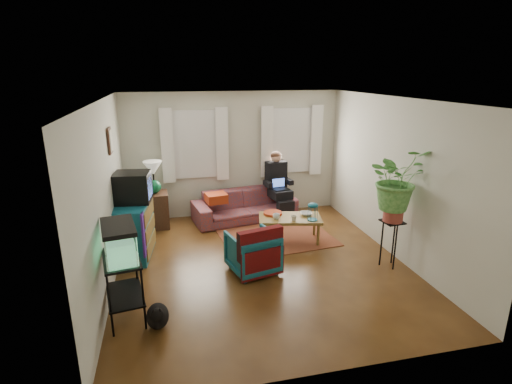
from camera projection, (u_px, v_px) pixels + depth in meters
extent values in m
cube|color=#4F2B14|center=(262.00, 264.00, 6.43)|extent=(4.50, 5.00, 0.01)
cube|color=white|center=(262.00, 99.00, 5.68)|extent=(4.50, 5.00, 0.01)
cube|color=silver|center=(234.00, 155.00, 8.39)|extent=(4.50, 0.01, 2.60)
cube|color=silver|center=(326.00, 259.00, 3.73)|extent=(4.50, 0.01, 2.60)
cube|color=silver|center=(106.00, 197.00, 5.57)|extent=(0.01, 5.00, 2.60)
cube|color=silver|center=(395.00, 178.00, 6.54)|extent=(0.01, 5.00, 2.60)
cube|color=white|center=(195.00, 145.00, 8.12)|extent=(1.08, 0.04, 1.38)
cube|color=white|center=(291.00, 141.00, 8.56)|extent=(1.08, 0.04, 1.38)
cube|color=white|center=(195.00, 145.00, 8.05)|extent=(1.36, 0.06, 1.50)
cube|color=white|center=(292.00, 141.00, 8.49)|extent=(1.36, 0.06, 1.50)
cube|color=#3D2616|center=(110.00, 141.00, 6.18)|extent=(0.04, 0.32, 0.40)
cube|color=maroon|center=(275.00, 236.00, 7.51)|extent=(2.17, 1.81, 0.01)
imported|color=brown|center=(245.00, 201.00, 8.25)|extent=(2.21, 1.16, 0.82)
cube|color=#3F2A17|center=(156.00, 210.00, 7.87)|extent=(0.50, 0.50, 0.70)
cube|color=#126770|center=(134.00, 230.00, 6.62)|extent=(0.63, 1.08, 0.92)
cube|color=black|center=(133.00, 187.00, 6.52)|extent=(0.62, 0.58, 0.49)
cube|color=black|center=(124.00, 288.00, 4.92)|extent=(0.54, 0.80, 0.83)
cube|color=#7FD899|center=(119.00, 241.00, 4.74)|extent=(0.48, 0.73, 0.44)
ellipsoid|color=black|center=(157.00, 314.00, 4.82)|extent=(0.28, 0.42, 0.35)
imported|color=#135F75|center=(253.00, 250.00, 6.12)|extent=(0.82, 0.79, 0.70)
cube|color=#9E0A0A|center=(261.00, 248.00, 5.84)|extent=(0.73, 0.33, 0.58)
cube|color=brown|center=(290.00, 229.00, 7.27)|extent=(1.22, 0.83, 0.46)
imported|color=white|center=(276.00, 216.00, 7.09)|extent=(0.15, 0.15, 0.10)
imported|color=beige|center=(294.00, 218.00, 7.01)|extent=(0.12, 0.12, 0.09)
imported|color=white|center=(306.00, 214.00, 7.29)|extent=(0.26, 0.26, 0.05)
cylinder|color=#B21414|center=(273.00, 213.00, 7.34)|extent=(0.41, 0.41, 0.04)
cube|color=black|center=(390.00, 244.00, 6.28)|extent=(0.35, 0.35, 0.76)
imported|color=#599947|center=(396.00, 188.00, 6.01)|extent=(0.94, 0.83, 0.97)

